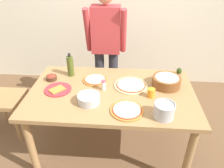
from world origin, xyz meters
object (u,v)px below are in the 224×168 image
small_sauce_bowl (51,77)px  pizza_second_cooked (95,80)px  cup_orange (151,93)px  avocado (179,71)px  steel_pot (164,110)px  pizza_cooked_on_tray (127,110)px  olive_oil_bottle (70,66)px  dining_table (112,99)px  salt_shaker (103,85)px  mixing_bowl_steel (89,99)px  plate_with_slice (58,89)px  pizza_raw_on_board (131,85)px  person_cook (106,45)px  popcorn_bowl (166,81)px

small_sauce_bowl → pizza_second_cooked: bearing=2.4°
small_sauce_bowl → cup_orange: 1.05m
avocado → steel_pot: bearing=-109.5°
pizza_cooked_on_tray → olive_oil_bottle: size_ratio=1.12×
olive_oil_bottle → cup_orange: olive_oil_bottle is taller
avocado → dining_table: bearing=-150.4°
pizza_second_cooked → salt_shaker: salt_shaker is taller
mixing_bowl_steel → avocado: mixing_bowl_steel is taller
plate_with_slice → avocado: 1.31m
pizza_raw_on_board → pizza_cooked_on_tray: (-0.03, -0.40, 0.00)m
pizza_second_cooked → small_sauce_bowl: small_sauce_bowl is taller
mixing_bowl_steel → plate_with_slice: bearing=152.4°
mixing_bowl_steel → steel_pot: 0.65m
small_sauce_bowl → olive_oil_bottle: olive_oil_bottle is taller
olive_oil_bottle → steel_pot: bearing=-34.4°
pizza_raw_on_board → person_cook: bearing=115.8°
plate_with_slice → salt_shaker: bearing=5.5°
pizza_cooked_on_tray → cup_orange: size_ratio=3.36×
salt_shaker → cup_orange: bearing=-10.3°
cup_orange → avocado: bearing=53.8°
small_sauce_bowl → avocado: bearing=9.9°
dining_table → pizza_second_cooked: bearing=135.1°
person_cook → salt_shaker: size_ratio=15.28×
pizza_raw_on_board → pizza_second_cooked: size_ratio=1.31×
person_cook → avocado: bearing=-22.6°
mixing_bowl_steel → small_sauce_bowl: size_ratio=1.82×
dining_table → pizza_raw_on_board: pizza_raw_on_board is taller
dining_table → plate_with_slice: size_ratio=6.15×
pizza_raw_on_board → small_sauce_bowl: 0.84m
pizza_cooked_on_tray → olive_oil_bottle: (-0.62, 0.58, 0.10)m
person_cook → pizza_raw_on_board: bearing=-64.2°
person_cook → plate_with_slice: person_cook is taller
olive_oil_bottle → salt_shaker: (0.38, -0.26, -0.06)m
person_cook → salt_shaker: 0.75m
pizza_cooked_on_tray → salt_shaker: bearing=126.7°
cup_orange → salt_shaker: (-0.45, 0.08, 0.01)m
popcorn_bowl → avocado: 0.32m
plate_with_slice → popcorn_bowl: popcorn_bowl is taller
pizza_raw_on_board → olive_oil_bottle: bearing=165.0°
cup_orange → dining_table: bearing=170.3°
person_cook → olive_oil_bottle: bearing=-125.4°
cup_orange → salt_shaker: bearing=169.7°
plate_with_slice → olive_oil_bottle: olive_oil_bottle is taller
pizza_raw_on_board → cup_orange: (0.19, -0.17, 0.03)m
pizza_second_cooked → plate_with_slice: (-0.34, -0.21, -0.00)m
mixing_bowl_steel → pizza_cooked_on_tray: bearing=-15.5°
olive_oil_bottle → salt_shaker: 0.47m
dining_table → pizza_cooked_on_tray: pizza_cooked_on_tray is taller
olive_oil_bottle → steel_pot: (0.91, -0.63, -0.05)m
salt_shaker → dining_table: bearing=-13.1°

